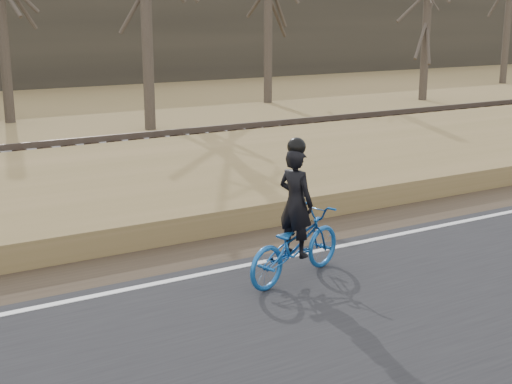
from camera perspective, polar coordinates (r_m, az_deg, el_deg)
ground at (r=13.95m, az=18.67°, el=-2.31°), size 120.00×120.00×0.00m
edge_line at (r=14.06m, az=18.08°, el=-1.86°), size 120.00×0.12×0.01m
shoulder at (r=14.72m, az=15.18°, el=-1.13°), size 120.00×1.60×0.04m
embankment at (r=16.83m, az=7.96°, el=1.84°), size 120.00×5.00×0.44m
ballast at (r=19.88m, az=1.15°, el=3.89°), size 120.00×3.00×0.45m
railroad at (r=19.83m, az=1.15°, el=4.75°), size 120.00×2.40×0.29m
treeline_backdrop at (r=39.99m, az=-16.03°, el=12.55°), size 120.00×4.00×6.00m
cyclist at (r=10.16m, az=3.16°, el=-3.48°), size 2.02×1.20×2.05m
bare_tree_left at (r=26.41m, az=-19.77°, el=13.98°), size 0.36×0.36×8.10m
bare_tree_near_left at (r=23.71m, az=-8.78°, el=14.17°), size 0.36×0.36×7.67m
bare_tree_right at (r=32.50m, az=13.53°, el=13.61°), size 0.36×0.36×7.32m
bare_tree_far_right at (r=41.42m, az=19.55°, el=13.45°), size 0.36×0.36×7.61m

